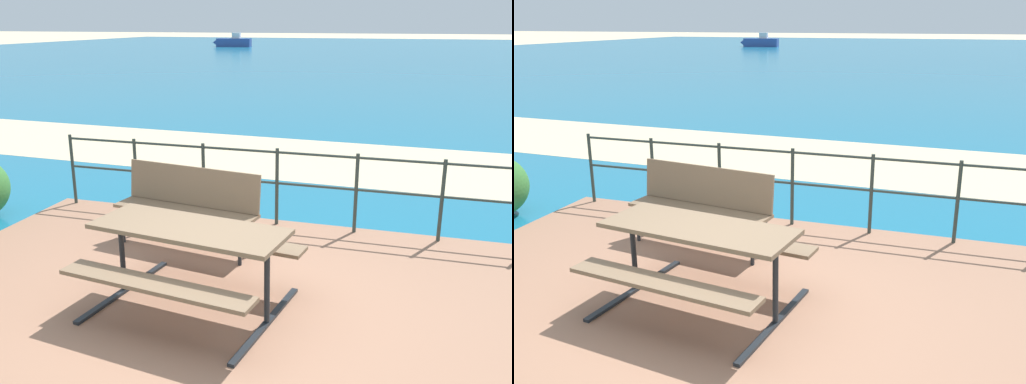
# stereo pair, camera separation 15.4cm
# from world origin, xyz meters

# --- Properties ---
(ground_plane) EXTENTS (240.00, 240.00, 0.00)m
(ground_plane) POSITION_xyz_m (0.00, 0.00, 0.00)
(ground_plane) COLOR beige
(patio_paving) EXTENTS (6.40, 5.20, 0.06)m
(patio_paving) POSITION_xyz_m (0.00, 0.00, 0.03)
(patio_paving) COLOR #996B51
(patio_paving) RESTS_ON ground
(sea_water) EXTENTS (90.00, 90.00, 0.01)m
(sea_water) POSITION_xyz_m (0.00, 40.00, 0.01)
(sea_water) COLOR #196B8E
(sea_water) RESTS_ON ground
(beach_strip) EXTENTS (54.09, 5.43, 0.01)m
(beach_strip) POSITION_xyz_m (0.00, 6.25, 0.01)
(beach_strip) COLOR beige
(beach_strip) RESTS_ON ground
(picnic_table) EXTENTS (1.88, 1.57, 0.78)m
(picnic_table) POSITION_xyz_m (-0.17, 0.13, 0.65)
(picnic_table) COLOR #7A6047
(picnic_table) RESTS_ON patio_paving
(park_bench) EXTENTS (1.72, 0.66, 0.91)m
(park_bench) POSITION_xyz_m (-0.76, 1.46, 0.61)
(park_bench) COLOR #7A6047
(park_bench) RESTS_ON patio_paving
(railing_fence) EXTENTS (5.94, 0.04, 0.98)m
(railing_fence) POSITION_xyz_m (0.00, 2.45, 0.67)
(railing_fence) COLOR #2D3833
(railing_fence) RESTS_ON patio_paving
(boat_near) EXTENTS (4.07, 1.79, 1.40)m
(boat_near) POSITION_xyz_m (-17.93, 52.10, 0.48)
(boat_near) COLOR #2D478C
(boat_near) RESTS_ON sea_water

